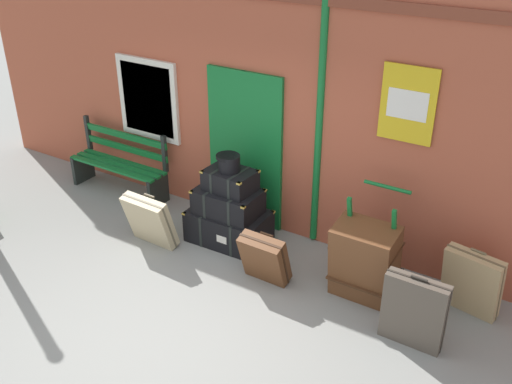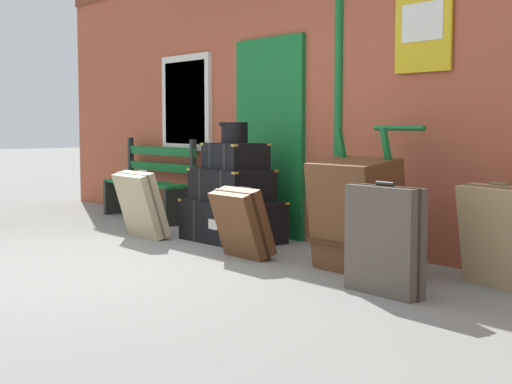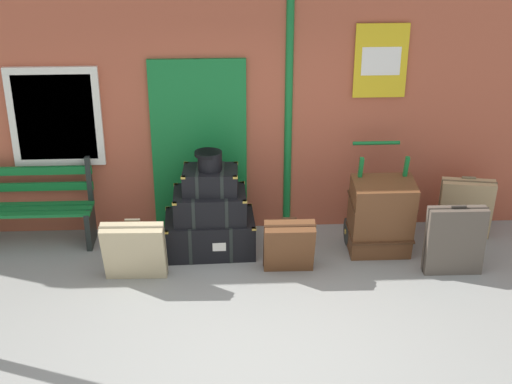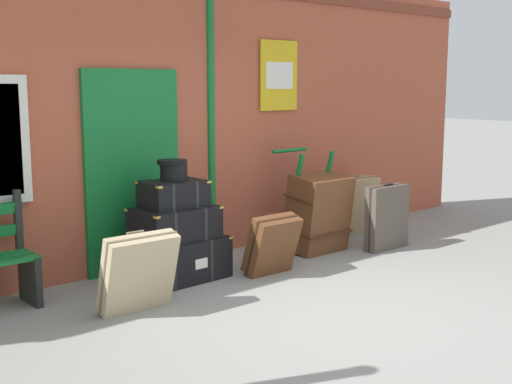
# 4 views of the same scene
# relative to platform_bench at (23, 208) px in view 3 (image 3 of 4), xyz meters

# --- Properties ---
(ground_plane) EXTENTS (60.00, 60.00, 0.00)m
(ground_plane) POSITION_rel_platform_bench_xyz_m (2.55, -2.16, -0.44)
(ground_plane) COLOR gray
(brick_facade) EXTENTS (10.40, 0.35, 3.20)m
(brick_facade) POSITION_rel_platform_bench_xyz_m (2.52, 0.44, 1.15)
(brick_facade) COLOR #AD5138
(brick_facade) RESTS_ON ground
(platform_bench) EXTENTS (1.60, 0.43, 1.01)m
(platform_bench) POSITION_rel_platform_bench_xyz_m (0.00, 0.00, 0.00)
(platform_bench) COLOR #146B2D
(platform_bench) RESTS_ON ground
(steamer_trunk_base) EXTENTS (1.03, 0.68, 0.43)m
(steamer_trunk_base) POSITION_rel_platform_bench_xyz_m (2.15, -0.30, -0.23)
(steamer_trunk_base) COLOR black
(steamer_trunk_base) RESTS_ON ground
(steamer_trunk_middle) EXTENTS (0.82, 0.57, 0.33)m
(steamer_trunk_middle) POSITION_rel_platform_bench_xyz_m (2.16, -0.31, 0.14)
(steamer_trunk_middle) COLOR black
(steamer_trunk_middle) RESTS_ON steamer_trunk_base
(steamer_trunk_top) EXTENTS (0.63, 0.47, 0.27)m
(steamer_trunk_top) POSITION_rel_platform_bench_xyz_m (2.17, -0.28, 0.43)
(steamer_trunk_top) COLOR black
(steamer_trunk_top) RESTS_ON steamer_trunk_middle
(round_hatbox) EXTENTS (0.30, 0.29, 0.21)m
(round_hatbox) POSITION_rel_platform_bench_xyz_m (2.17, -0.29, 0.68)
(round_hatbox) COLOR black
(round_hatbox) RESTS_ON steamer_trunk_top
(porters_trolley) EXTENTS (0.71, 0.67, 1.18)m
(porters_trolley) POSITION_rel_platform_bench_xyz_m (4.07, -0.28, -0.18)
(porters_trolley) COLOR black
(porters_trolley) RESTS_ON ground
(large_brown_trunk) EXTENTS (0.70, 0.55, 0.93)m
(large_brown_trunk) POSITION_rel_platform_bench_xyz_m (4.07, -0.46, 0.02)
(large_brown_trunk) COLOR brown
(large_brown_trunk) RESTS_ON ground
(suitcase_beige) EXTENTS (0.64, 0.18, 0.80)m
(suitcase_beige) POSITION_rel_platform_bench_xyz_m (4.78, -0.91, -0.06)
(suitcase_beige) COLOR #51473D
(suitcase_beige) RESTS_ON ground
(suitcase_tan) EXTENTS (0.55, 0.38, 0.64)m
(suitcase_tan) POSITION_rel_platform_bench_xyz_m (3.00, -0.82, -0.13)
(suitcase_tan) COLOR brown
(suitcase_tan) RESTS_ON ground
(suitcase_caramel) EXTENTS (0.65, 0.38, 0.78)m
(suitcase_caramel) POSITION_rel_platform_bench_xyz_m (5.14, -0.12, -0.07)
(suitcase_caramel) COLOR tan
(suitcase_caramel) RESTS_ON ground
(suitcase_oxblood) EXTENTS (0.67, 0.38, 0.71)m
(suitcase_oxblood) POSITION_rel_platform_bench_xyz_m (1.36, -0.91, -0.09)
(suitcase_oxblood) COLOR tan
(suitcase_oxblood) RESTS_ON ground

